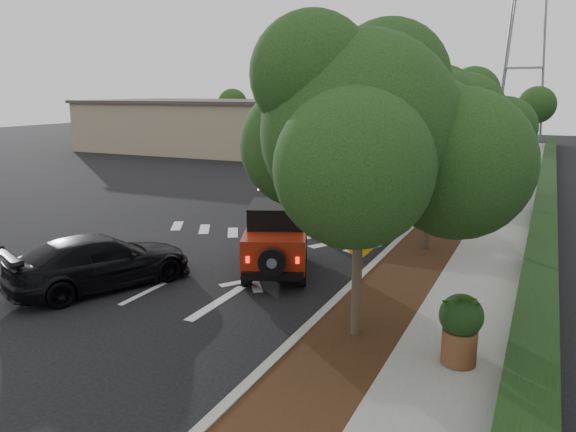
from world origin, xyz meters
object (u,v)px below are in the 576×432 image
Objects in this scene: black_suv_oncoming at (101,261)px; speed_hump_sign at (359,249)px; red_jeep at (277,237)px; silver_suv_ahead at (359,201)px.

speed_hump_sign is (6.69, 0.48, 1.01)m from black_suv_oncoming.
black_suv_oncoming is 1.92× the size of speed_hump_sign.
speed_hump_sign reaches higher than red_jeep.
speed_hump_sign reaches higher than black_suv_oncoming.
red_jeep is at bearing -89.72° from silver_suv_ahead.
red_jeep is 4.70m from black_suv_oncoming.
red_jeep is at bearing 139.30° from speed_hump_sign.
silver_suv_ahead is 2.46× the size of speed_hump_sign.
black_suv_oncoming is 6.79m from speed_hump_sign.
black_suv_oncoming is (-3.47, -3.15, -0.28)m from red_jeep.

